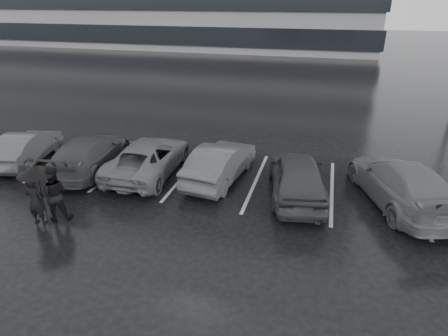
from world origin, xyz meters
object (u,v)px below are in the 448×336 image
object	(u,v)px
car_west_b	(148,157)
pedestrian_left	(35,201)
car_west_d	(26,147)
car_main	(297,176)
car_west_a	(220,162)
pedestrian_right	(54,194)
car_east	(402,183)
car_west_c	(89,153)

from	to	relation	value
car_west_b	pedestrian_left	size ratio (longest dim) A/B	3.08
car_west_d	pedestrian_left	bearing A→B (deg)	120.37
car_main	pedestrian_left	world-z (taller)	pedestrian_left
car_west_a	pedestrian_right	bearing A→B (deg)	51.79
car_west_d	car_east	xyz separation A→B (m)	(14.60, 0.39, 0.09)
car_west_a	car_east	bearing A→B (deg)	-174.49
car_west_c	pedestrian_left	world-z (taller)	pedestrian_left
car_west_a	car_west_b	bearing A→B (deg)	11.32
car_west_d	pedestrian_left	distance (m)	5.43
car_west_c	pedestrian_right	size ratio (longest dim) A/B	2.68
car_main	car_west_b	xyz separation A→B (m)	(-5.77, 0.34, -0.09)
car_west_b	car_west_d	size ratio (longest dim) A/B	1.21
car_main	car_east	world-z (taller)	car_main
car_west_a	pedestrian_right	world-z (taller)	pedestrian_right
car_west_c	car_west_d	size ratio (longest dim) A/B	1.20
car_west_b	car_east	distance (m)	9.17
car_west_b	car_east	bearing A→B (deg)	177.84
car_main	car_west_c	bearing A→B (deg)	-11.03
car_main	car_east	distance (m)	3.42
car_west_a	car_west_b	distance (m)	2.87
car_west_b	car_west_d	xyz separation A→B (m)	(-5.43, -0.32, -0.01)
car_west_b	pedestrian_right	xyz separation A→B (m)	(-1.26, -3.89, 0.22)
pedestrian_left	pedestrian_right	size ratio (longest dim) A/B	0.88
pedestrian_right	car_west_d	bearing A→B (deg)	-70.30
car_west_b	pedestrian_right	bearing A→B (deg)	69.42
pedestrian_right	car_main	bearing A→B (deg)	176.99
car_main	pedestrian_right	world-z (taller)	pedestrian_right
car_main	car_west_d	world-z (taller)	car_main
car_west_c	pedestrian_left	xyz separation A→B (m)	(0.77, -3.93, 0.09)
car_main	pedestrian_left	size ratio (longest dim) A/B	2.84
car_main	car_west_b	distance (m)	5.78
car_west_d	car_west_b	bearing A→B (deg)	169.76
car_west_b	car_west_d	distance (m)	5.44
car_main	pedestrian_left	distance (m)	8.39
car_east	pedestrian_left	world-z (taller)	pedestrian_left
car_west_b	car_west_d	world-z (taller)	car_west_b
car_west_c	car_east	world-z (taller)	car_east
car_west_c	car_west_a	bearing A→B (deg)	177.41
car_west_c	pedestrian_left	distance (m)	4.01
car_east	car_west_b	bearing A→B (deg)	-18.90
car_east	pedestrian_left	bearing A→B (deg)	2.32
car_west_d	pedestrian_right	xyz separation A→B (m)	(4.17, -3.56, 0.23)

